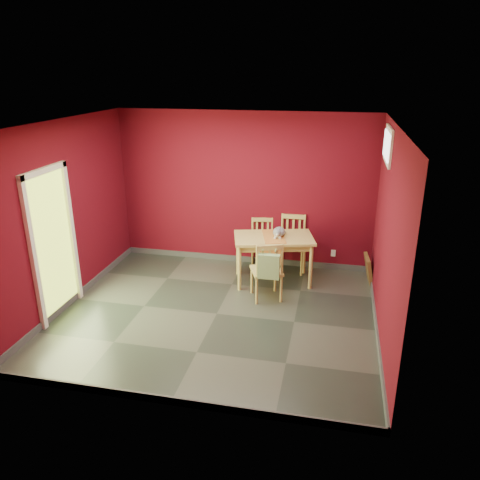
% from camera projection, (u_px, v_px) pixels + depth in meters
% --- Properties ---
extents(ground, '(4.50, 4.50, 0.00)m').
position_uv_depth(ground, '(217.00, 314.00, 6.79)').
color(ground, '#2D342D').
rests_on(ground, ground).
extents(room_shell, '(4.50, 4.50, 4.50)m').
position_uv_depth(room_shell, '(217.00, 311.00, 6.77)').
color(room_shell, '#510813').
rests_on(room_shell, ground).
extents(doorway, '(0.06, 1.01, 2.13)m').
position_uv_depth(doorway, '(52.00, 240.00, 6.47)').
color(doorway, '#B7D838').
rests_on(doorway, ground).
extents(window, '(0.05, 0.90, 0.50)m').
position_uv_depth(window, '(388.00, 145.00, 6.46)').
color(window, white).
rests_on(window, room_shell).
extents(outlet_plate, '(0.08, 0.02, 0.12)m').
position_uv_depth(outlet_plate, '(333.00, 253.00, 8.20)').
color(outlet_plate, silver).
rests_on(outlet_plate, room_shell).
extents(dining_table, '(1.41, 1.03, 0.79)m').
position_uv_depth(dining_table, '(274.00, 242.00, 7.59)').
color(dining_table, tan).
rests_on(dining_table, ground).
extents(table_runner, '(0.49, 0.76, 0.35)m').
position_uv_depth(table_runner, '(273.00, 242.00, 7.47)').
color(table_runner, '#C17731').
rests_on(table_runner, dining_table).
extents(chair_far_left, '(0.48, 0.48, 0.88)m').
position_uv_depth(chair_far_left, '(262.00, 243.00, 8.26)').
color(chair_far_left, tan).
rests_on(chair_far_left, ground).
extents(chair_far_right, '(0.46, 0.46, 0.97)m').
position_uv_depth(chair_far_right, '(292.00, 243.00, 8.13)').
color(chair_far_right, tan).
rests_on(chair_far_right, ground).
extents(chair_near, '(0.57, 0.57, 0.94)m').
position_uv_depth(chair_near, '(267.00, 270.00, 7.07)').
color(chair_near, tan).
rests_on(chair_near, ground).
extents(tote_bag, '(0.32, 0.19, 0.44)m').
position_uv_depth(tote_bag, '(269.00, 266.00, 6.81)').
color(tote_bag, '#7DA066').
rests_on(tote_bag, chair_near).
extents(cat, '(0.26, 0.42, 0.20)m').
position_uv_depth(cat, '(279.00, 230.00, 7.56)').
color(cat, slate).
rests_on(cat, table_runner).
extents(picture_frame, '(0.19, 0.47, 0.46)m').
position_uv_depth(picture_frame, '(369.00, 269.00, 7.72)').
color(picture_frame, brown).
rests_on(picture_frame, ground).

